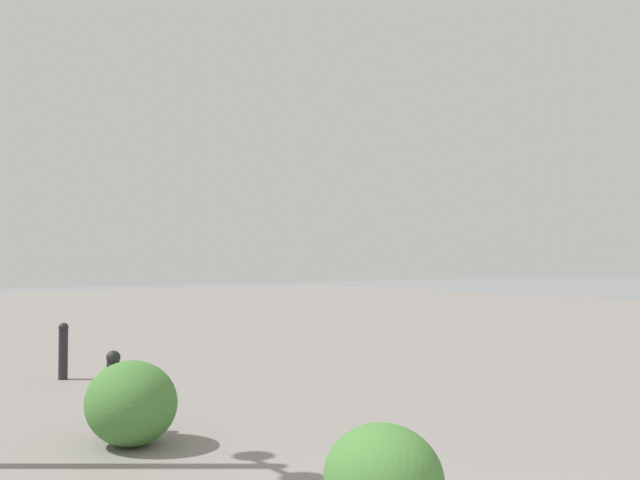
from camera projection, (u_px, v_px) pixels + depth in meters
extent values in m
cylinder|color=#232328|center=(113.00, 397.00, 6.31)|extent=(0.12, 0.12, 0.65)
sphere|color=#232328|center=(113.00, 357.00, 6.32)|extent=(0.13, 0.13, 0.13)
cylinder|color=#232328|center=(63.00, 355.00, 9.14)|extent=(0.12, 0.12, 0.65)
sphere|color=#232328|center=(64.00, 327.00, 9.16)|extent=(0.13, 0.13, 0.13)
ellipsoid|color=#477F38|center=(383.00, 479.00, 3.96)|extent=(0.74, 0.67, 0.63)
ellipsoid|color=#477F38|center=(131.00, 403.00, 5.86)|extent=(0.85, 0.76, 0.72)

